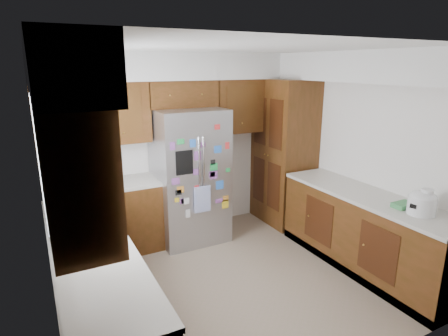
{
  "coord_description": "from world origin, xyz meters",
  "views": [
    {
      "loc": [
        -1.82,
        -3.28,
        2.34
      ],
      "look_at": [
        0.07,
        0.35,
        1.21
      ],
      "focal_mm": 30.0,
      "sensor_mm": 36.0,
      "label": 1
    }
  ],
  "objects_px": {
    "rice_cooker": "(422,202)",
    "paper_towel": "(426,202)",
    "pantry": "(284,153)",
    "fridge": "(190,176)"
  },
  "relations": [
    {
      "from": "pantry",
      "to": "rice_cooker",
      "type": "bearing_deg",
      "value": -90.01
    },
    {
      "from": "pantry",
      "to": "paper_towel",
      "type": "height_order",
      "value": "pantry"
    },
    {
      "from": "pantry",
      "to": "fridge",
      "type": "xyz_separation_m",
      "value": [
        -1.5,
        0.05,
        -0.17
      ]
    },
    {
      "from": "paper_towel",
      "to": "rice_cooker",
      "type": "bearing_deg",
      "value": 140.57
    },
    {
      "from": "pantry",
      "to": "rice_cooker",
      "type": "distance_m",
      "value": 2.28
    },
    {
      "from": "rice_cooker",
      "to": "paper_towel",
      "type": "bearing_deg",
      "value": -39.43
    },
    {
      "from": "fridge",
      "to": "paper_towel",
      "type": "bearing_deg",
      "value": -57.03
    },
    {
      "from": "rice_cooker",
      "to": "pantry",
      "type": "bearing_deg",
      "value": 89.99
    },
    {
      "from": "pantry",
      "to": "rice_cooker",
      "type": "height_order",
      "value": "pantry"
    },
    {
      "from": "rice_cooker",
      "to": "paper_towel",
      "type": "xyz_separation_m",
      "value": [
        0.02,
        -0.02,
        0.01
      ]
    }
  ]
}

